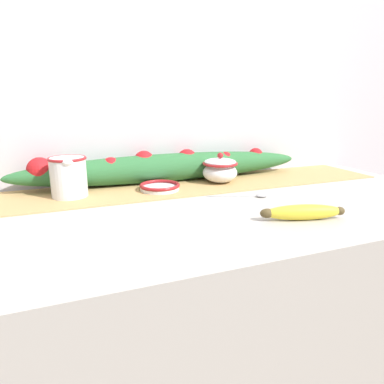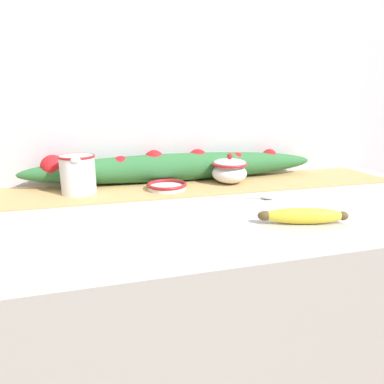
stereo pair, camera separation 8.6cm
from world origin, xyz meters
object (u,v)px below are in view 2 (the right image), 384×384
(banana, at_px, (303,216))
(spoon, at_px, (261,198))
(sugar_bowl, at_px, (229,170))
(cream_pitcher, at_px, (78,173))
(small_dish, at_px, (167,186))

(banana, height_order, spoon, banana)
(sugar_bowl, height_order, banana, sugar_bowl)
(banana, xyz_separation_m, spoon, (0.00, 0.21, -0.01))
(cream_pitcher, relative_size, small_dish, 1.01)
(small_dish, distance_m, spoon, 0.29)
(sugar_bowl, height_order, small_dish, sugar_bowl)
(small_dish, height_order, spoon, small_dish)
(cream_pitcher, height_order, banana, cream_pitcher)
(cream_pitcher, distance_m, spoon, 0.54)
(banana, bearing_deg, sugar_bowl, 92.79)
(sugar_bowl, bearing_deg, banana, -87.21)
(small_dish, bearing_deg, spoon, -35.35)
(sugar_bowl, xyz_separation_m, banana, (0.02, -0.40, -0.03))
(sugar_bowl, xyz_separation_m, spoon, (0.02, -0.20, -0.04))
(sugar_bowl, relative_size, banana, 0.58)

